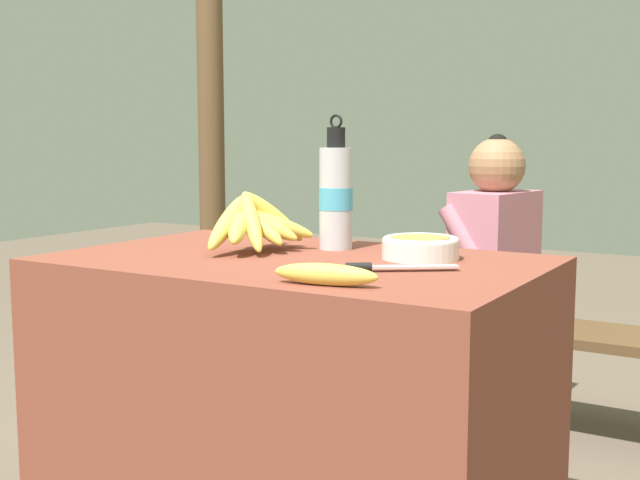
{
  "coord_description": "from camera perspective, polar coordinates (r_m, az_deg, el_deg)",
  "views": [
    {
      "loc": [
        1.03,
        -1.6,
        1.04
      ],
      "look_at": [
        0.04,
        0.05,
        0.8
      ],
      "focal_mm": 45.0,
      "sensor_mm": 36.0,
      "label": 1
    }
  ],
  "objects": [
    {
      "name": "banana_bunch_ripe",
      "position": [
        2.03,
        -4.65,
        1.3
      ],
      "size": [
        0.2,
        0.34,
        0.17
      ],
      "color": "#4C381E",
      "rests_on": "market_counter"
    },
    {
      "name": "banana_bunch_green",
      "position": [
        3.22,
        2.67,
        -3.24
      ],
      "size": [
        0.17,
        0.31,
        0.15
      ],
      "color": "#4C381E",
      "rests_on": "wooden_bench"
    },
    {
      "name": "water_bottle",
      "position": [
        2.06,
        1.14,
        3.18
      ],
      "size": [
        0.09,
        0.09,
        0.35
      ],
      "color": "silver",
      "rests_on": "market_counter"
    },
    {
      "name": "support_post_near",
      "position": [
        3.81,
        -7.8,
        10.99
      ],
      "size": [
        0.12,
        0.12,
        2.6
      ],
      "color": "brown",
      "rests_on": "ground_plane"
    },
    {
      "name": "loose_banana_front",
      "position": [
        1.55,
        0.39,
        -2.46
      ],
      "size": [
        0.22,
        0.08,
        0.04
      ],
      "rotation": [
        0.0,
        0.0,
        0.17
      ],
      "color": "#E0C64C",
      "rests_on": "market_counter"
    },
    {
      "name": "knife",
      "position": [
        1.73,
        4.74,
        -1.91
      ],
      "size": [
        0.21,
        0.16,
        0.02
      ],
      "rotation": [
        0.0,
        0.0,
        0.62
      ],
      "color": "#BCBCC1",
      "rests_on": "market_counter"
    },
    {
      "name": "wooden_bench",
      "position": [
        3.06,
        10.35,
        -6.36
      ],
      "size": [
        1.82,
        0.32,
        0.39
      ],
      "color": "brown",
      "rests_on": "ground_plane"
    },
    {
      "name": "seated_vendor",
      "position": [
        2.96,
        11.54,
        -1.42
      ],
      "size": [
        0.44,
        0.41,
        1.06
      ],
      "rotation": [
        0.0,
        0.0,
        2.98
      ],
      "color": "#473828",
      "rests_on": "ground_plane"
    },
    {
      "name": "serving_bowl",
      "position": [
        1.91,
        7.16,
        -0.45
      ],
      "size": [
        0.18,
        0.18,
        0.05
      ],
      "color": "white",
      "rests_on": "market_counter"
    },
    {
      "name": "market_counter",
      "position": [
        2.01,
        -1.7,
        -12.04
      ],
      "size": [
        1.15,
        0.73,
        0.76
      ],
      "color": "brown",
      "rests_on": "ground_plane"
    }
  ]
}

